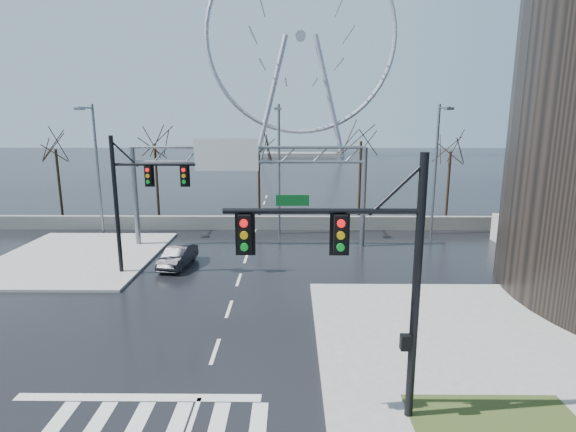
{
  "coord_description": "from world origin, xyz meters",
  "views": [
    {
      "loc": [
        2.98,
        -15.97,
        8.83
      ],
      "look_at": [
        2.79,
        6.56,
        4.0
      ],
      "focal_mm": 28.0,
      "sensor_mm": 36.0,
      "label": 1
    }
  ],
  "objects_px": {
    "sign_gantry": "(243,174)",
    "car": "(178,256)",
    "ferris_wheel": "(301,44)",
    "signal_mast_far": "(135,192)",
    "signal_mast_near": "(369,265)"
  },
  "relations": [
    {
      "from": "sign_gantry",
      "to": "car",
      "type": "xyz_separation_m",
      "value": [
        -3.65,
        -4.55,
        -4.56
      ]
    },
    {
      "from": "car",
      "to": "sign_gantry",
      "type": "bearing_deg",
      "value": 59.45
    },
    {
      "from": "ferris_wheel",
      "to": "signal_mast_far",
      "type": "bearing_deg",
      "value": -97.2
    },
    {
      "from": "signal_mast_near",
      "to": "ferris_wheel",
      "type": "xyz_separation_m",
      "value": [
        -0.14,
        99.04,
        21.26
      ]
    },
    {
      "from": "signal_mast_far",
      "to": "car",
      "type": "height_order",
      "value": "signal_mast_far"
    },
    {
      "from": "signal_mast_far",
      "to": "car",
      "type": "relative_size",
      "value": 2.11
    },
    {
      "from": "signal_mast_near",
      "to": "signal_mast_far",
      "type": "height_order",
      "value": "same"
    },
    {
      "from": "signal_mast_near",
      "to": "sign_gantry",
      "type": "xyz_separation_m",
      "value": [
        -5.52,
        19.0,
        0.31
      ]
    },
    {
      "from": "ferris_wheel",
      "to": "car",
      "type": "xyz_separation_m",
      "value": [
        -9.03,
        -84.59,
        -25.51
      ]
    },
    {
      "from": "sign_gantry",
      "to": "ferris_wheel",
      "type": "xyz_separation_m",
      "value": [
        5.38,
        80.04,
        20.95
      ]
    },
    {
      "from": "signal_mast_near",
      "to": "sign_gantry",
      "type": "distance_m",
      "value": 19.79
    },
    {
      "from": "signal_mast_far",
      "to": "ferris_wheel",
      "type": "distance_m",
      "value": 89.3
    },
    {
      "from": "signal_mast_near",
      "to": "signal_mast_far",
      "type": "relative_size",
      "value": 1.0
    },
    {
      "from": "signal_mast_near",
      "to": "car",
      "type": "xyz_separation_m",
      "value": [
        -9.17,
        14.45,
        -4.25
      ]
    },
    {
      "from": "sign_gantry",
      "to": "ferris_wheel",
      "type": "distance_m",
      "value": 82.91
    }
  ]
}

